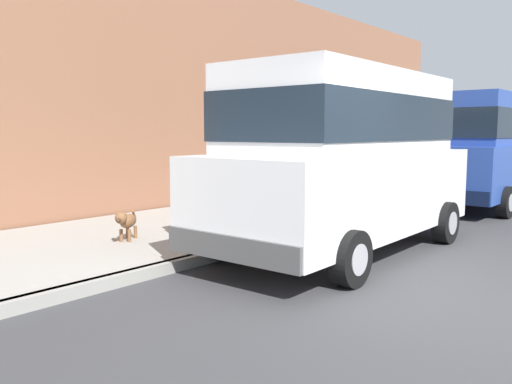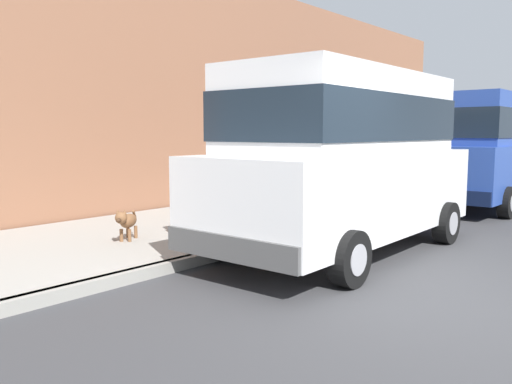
{
  "view_description": "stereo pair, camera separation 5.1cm",
  "coord_description": "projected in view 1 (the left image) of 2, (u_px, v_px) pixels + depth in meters",
  "views": [
    {
      "loc": [
        1.63,
        -4.91,
        1.7
      ],
      "look_at": [
        -3.16,
        0.81,
        0.85
      ],
      "focal_mm": 36.95,
      "sensor_mm": 36.0,
      "label": 1
    },
    {
      "loc": [
        1.67,
        -4.88,
        1.7
      ],
      "look_at": [
        -3.16,
        0.81,
        0.85
      ],
      "focal_mm": 36.95,
      "sensor_mm": 36.0,
      "label": 2
    }
  ],
  "objects": [
    {
      "name": "car_blue_van",
      "position": [
        482.0,
        146.0,
        12.03
      ],
      "size": [
        2.17,
        4.92,
        2.52
      ],
      "color": "#28479E",
      "rests_on": "ground"
    },
    {
      "name": "building_facade",
      "position": [
        247.0,
        96.0,
        13.15
      ],
      "size": [
        0.5,
        20.0,
        5.18
      ],
      "primitive_type": "cube",
      "color": "#8C5B42",
      "rests_on": "ground"
    },
    {
      "name": "curb",
      "position": [
        214.0,
        255.0,
        7.0
      ],
      "size": [
        0.16,
        64.0,
        0.14
      ],
      "primitive_type": "cube",
      "color": "gray",
      "rests_on": "ground"
    },
    {
      "name": "ground_plane",
      "position": [
        457.0,
        313.0,
        4.97
      ],
      "size": [
        80.0,
        80.0,
        0.0
      ],
      "primitive_type": "plane",
      "color": "#38383A"
    },
    {
      "name": "car_white_van",
      "position": [
        344.0,
        154.0,
        7.4
      ],
      "size": [
        2.2,
        4.93,
        2.52
      ],
      "color": "white",
      "rests_on": "ground"
    },
    {
      "name": "dog_brown",
      "position": [
        127.0,
        221.0,
        7.56
      ],
      "size": [
        0.48,
        0.65,
        0.49
      ],
      "color": "brown",
      "rests_on": "sidewalk"
    },
    {
      "name": "sidewalk",
      "position": [
        131.0,
        238.0,
        8.15
      ],
      "size": [
        3.6,
        64.0,
        0.14
      ],
      "primitive_type": "cube",
      "color": "#99968E",
      "rests_on": "ground"
    }
  ]
}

